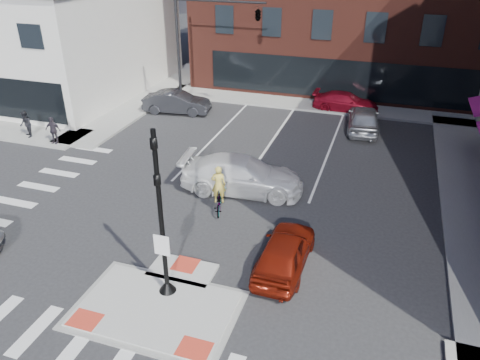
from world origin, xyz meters
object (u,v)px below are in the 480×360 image
(bg_car_dark, at_px, (177,102))
(cyclist, at_px, (219,196))
(bg_car_red, at_px, (346,102))
(pedestrian_a, at_px, (26,124))
(pedestrian_b, at_px, (53,130))
(red_sedan, at_px, (285,252))
(bg_car_silver, at_px, (364,119))
(white_pickup, at_px, (242,175))

(bg_car_dark, xyz_separation_m, cyclist, (7.34, -11.32, -0.02))
(bg_car_red, xyz_separation_m, pedestrian_a, (-17.63, -11.23, 0.30))
(pedestrian_b, bearing_deg, red_sedan, -30.51)
(red_sedan, bearing_deg, pedestrian_b, -23.19)
(bg_car_red, height_order, pedestrian_b, pedestrian_b)
(cyclist, bearing_deg, bg_car_red, -120.61)
(red_sedan, distance_m, bg_car_silver, 15.06)
(bg_car_dark, height_order, bg_car_silver, bg_car_silver)
(cyclist, xyz_separation_m, pedestrian_a, (-13.91, 4.16, 0.21))
(red_sedan, distance_m, bg_car_red, 18.45)
(white_pickup, bearing_deg, pedestrian_a, 75.68)
(white_pickup, bearing_deg, bg_car_red, -19.95)
(bg_car_silver, bearing_deg, pedestrian_a, 16.61)
(red_sedan, relative_size, pedestrian_b, 2.63)
(white_pickup, relative_size, bg_car_red, 1.30)
(pedestrian_b, bearing_deg, white_pickup, -14.85)
(bg_car_dark, bearing_deg, pedestrian_b, 140.96)
(bg_car_dark, bearing_deg, red_sedan, -150.67)
(bg_car_red, bearing_deg, pedestrian_b, 126.86)
(pedestrian_a, bearing_deg, bg_car_dark, 85.34)
(cyclist, relative_size, pedestrian_b, 1.38)
(red_sedan, bearing_deg, bg_car_dark, -51.43)
(bg_car_silver, relative_size, pedestrian_b, 2.98)
(white_pickup, distance_m, bg_car_silver, 10.97)
(pedestrian_a, height_order, pedestrian_b, pedestrian_a)
(bg_car_red, bearing_deg, white_pickup, 166.35)
(bg_car_silver, relative_size, bg_car_red, 1.05)
(red_sedan, xyz_separation_m, white_pickup, (-3.31, 5.13, 0.13))
(bg_car_red, height_order, cyclist, cyclist)
(pedestrian_b, bearing_deg, bg_car_dark, 52.87)
(bg_car_dark, bearing_deg, bg_car_silver, -95.52)
(white_pickup, xyz_separation_m, bg_car_red, (3.30, 13.32, -0.20))
(white_pickup, relative_size, bg_car_dark, 1.27)
(bg_car_silver, height_order, cyclist, cyclist)
(bg_car_silver, height_order, pedestrian_b, pedestrian_b)
(bg_car_red, relative_size, pedestrian_b, 2.82)
(bg_car_silver, distance_m, cyclist, 13.03)
(bg_car_dark, distance_m, pedestrian_a, 9.72)
(white_pickup, relative_size, bg_car_silver, 1.23)
(red_sedan, height_order, white_pickup, white_pickup)
(bg_car_silver, height_order, pedestrian_a, pedestrian_a)
(white_pickup, relative_size, pedestrian_b, 3.67)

